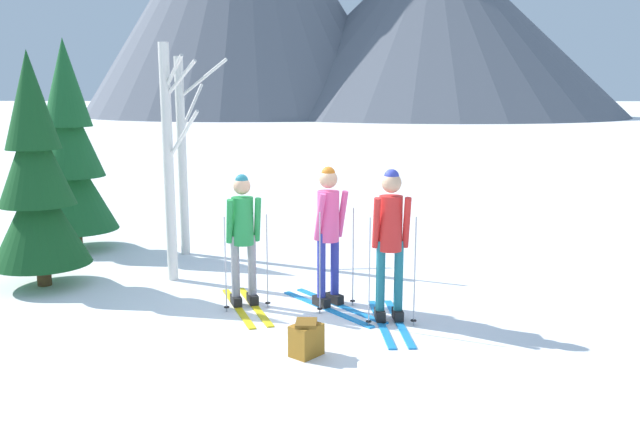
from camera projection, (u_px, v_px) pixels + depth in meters
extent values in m
plane|color=white|center=(309.00, 309.00, 8.71)|extent=(400.00, 400.00, 0.00)
cube|color=yellow|center=(254.00, 306.00, 8.78)|extent=(0.68, 1.60, 0.02)
cube|color=yellow|center=(238.00, 308.00, 8.72)|extent=(0.68, 1.60, 0.02)
cube|color=black|center=(253.00, 299.00, 8.86)|extent=(0.20, 0.28, 0.12)
cylinder|color=gray|center=(252.00, 265.00, 8.78)|extent=(0.11, 0.11, 0.82)
cube|color=black|center=(236.00, 300.00, 8.79)|extent=(0.20, 0.28, 0.12)
cylinder|color=gray|center=(235.00, 267.00, 8.71)|extent=(0.11, 0.11, 0.82)
cylinder|color=#238C42|center=(243.00, 221.00, 8.63)|extent=(0.28, 0.28, 0.61)
sphere|color=tan|center=(242.00, 186.00, 8.54)|extent=(0.22, 0.22, 0.22)
sphere|color=#1E6B7A|center=(242.00, 181.00, 8.53)|extent=(0.17, 0.17, 0.17)
cylinder|color=#238C42|center=(257.00, 220.00, 8.63)|extent=(0.15, 0.21, 0.58)
cylinder|color=#238C42|center=(230.00, 221.00, 8.51)|extent=(0.15, 0.21, 0.58)
cylinder|color=#A5A5AD|center=(267.00, 261.00, 8.64)|extent=(0.02, 0.02, 1.23)
cylinder|color=black|center=(268.00, 303.00, 8.75)|extent=(0.07, 0.07, 0.01)
cylinder|color=#A5A5AD|center=(225.00, 265.00, 8.47)|extent=(0.02, 0.02, 1.23)
cylinder|color=black|center=(227.00, 307.00, 8.58)|extent=(0.07, 0.07, 0.01)
cube|color=#384C99|center=(240.00, 216.00, 8.78)|extent=(0.30, 0.24, 0.36)
cube|color=#1E84D1|center=(339.00, 305.00, 8.81)|extent=(1.21, 1.45, 0.02)
cube|color=#1E84D1|center=(326.00, 308.00, 8.68)|extent=(1.21, 1.45, 0.02)
cube|color=black|center=(335.00, 298.00, 8.88)|extent=(0.25, 0.27, 0.12)
cylinder|color=#2D389E|center=(335.00, 263.00, 8.79)|extent=(0.11, 0.11, 0.87)
cube|color=black|center=(321.00, 301.00, 8.75)|extent=(0.25, 0.27, 0.12)
cylinder|color=#2D389E|center=(321.00, 266.00, 8.66)|extent=(0.11, 0.11, 0.87)
cylinder|color=#E55193|center=(328.00, 216.00, 8.60)|extent=(0.28, 0.28, 0.65)
sphere|color=tan|center=(328.00, 179.00, 8.51)|extent=(0.23, 0.23, 0.23)
sphere|color=#B76019|center=(328.00, 173.00, 8.49)|extent=(0.18, 0.18, 0.18)
cylinder|color=#E55193|center=(342.00, 214.00, 8.66)|extent=(0.19, 0.21, 0.62)
cylinder|color=#E55193|center=(320.00, 217.00, 8.44)|extent=(0.19, 0.21, 0.62)
cylinder|color=#A5A5AD|center=(353.00, 257.00, 8.72)|extent=(0.02, 0.02, 1.30)
cylinder|color=black|center=(353.00, 301.00, 8.84)|extent=(0.07, 0.07, 0.01)
cylinder|color=#A5A5AD|center=(320.00, 263.00, 8.40)|extent=(0.02, 0.02, 1.30)
cylinder|color=black|center=(320.00, 309.00, 8.52)|extent=(0.07, 0.07, 0.01)
cube|color=#1E84D1|center=(399.00, 323.00, 8.15)|extent=(0.26, 1.70, 0.02)
cube|color=#1E84D1|center=(381.00, 323.00, 8.14)|extent=(0.26, 1.70, 0.02)
cube|color=black|center=(398.00, 314.00, 8.24)|extent=(0.13, 0.27, 0.12)
cylinder|color=#1E6B7A|center=(399.00, 276.00, 8.15)|extent=(0.11, 0.11, 0.88)
cube|color=black|center=(380.00, 315.00, 8.23)|extent=(0.13, 0.27, 0.12)
cylinder|color=#1E6B7A|center=(380.00, 277.00, 8.13)|extent=(0.11, 0.11, 0.88)
cylinder|color=red|center=(391.00, 223.00, 8.01)|extent=(0.28, 0.28, 0.66)
sphere|color=tan|center=(391.00, 183.00, 7.92)|extent=(0.24, 0.24, 0.24)
sphere|color=#2D389E|center=(392.00, 177.00, 7.91)|extent=(0.18, 0.18, 0.18)
cylinder|color=red|center=(407.00, 223.00, 7.96)|extent=(0.10, 0.22, 0.63)
cylinder|color=red|center=(376.00, 223.00, 7.94)|extent=(0.10, 0.22, 0.63)
cylinder|color=#A5A5AD|center=(415.00, 272.00, 7.96)|extent=(0.02, 0.02, 1.32)
cylinder|color=black|center=(413.00, 321.00, 8.08)|extent=(0.07, 0.07, 0.01)
cylinder|color=#A5A5AD|center=(369.00, 273.00, 7.93)|extent=(0.02, 0.02, 1.32)
cylinder|color=black|center=(369.00, 321.00, 8.04)|extent=(0.07, 0.07, 0.01)
cube|color=maroon|center=(388.00, 218.00, 8.17)|extent=(0.27, 0.18, 0.36)
cylinder|color=#51381E|center=(75.00, 229.00, 11.98)|extent=(0.22, 0.22, 0.71)
cone|color=#195628|center=(73.00, 188.00, 11.83)|extent=(1.51, 1.51, 1.49)
cone|color=#195628|center=(69.00, 133.00, 11.65)|extent=(1.16, 1.16, 1.49)
cone|color=#195628|center=(65.00, 82.00, 11.49)|extent=(0.83, 0.83, 1.49)
cylinder|color=#51381E|center=(43.00, 264.00, 9.70)|extent=(0.20, 0.20, 0.64)
cone|color=#14471E|center=(39.00, 217.00, 9.57)|extent=(1.38, 1.38, 1.36)
cone|color=#14471E|center=(34.00, 157.00, 9.41)|extent=(1.05, 1.05, 1.36)
cone|color=#14471E|center=(30.00, 100.00, 9.26)|extent=(0.75, 0.75, 1.36)
cylinder|color=silver|center=(168.00, 165.00, 9.73)|extent=(0.15, 0.15, 3.43)
cylinder|color=silver|center=(174.00, 71.00, 9.32)|extent=(0.37, 0.37, 0.47)
cylinder|color=silver|center=(181.00, 78.00, 9.32)|extent=(0.55, 0.41, 0.52)
cylinder|color=silver|center=(183.00, 135.00, 9.44)|extent=(0.58, 0.47, 0.73)
cylinder|color=silver|center=(182.00, 158.00, 11.34)|extent=(0.15, 0.15, 3.32)
cylinder|color=silver|center=(192.00, 107.00, 11.42)|extent=(0.31, 0.55, 0.80)
cylinder|color=silver|center=(203.00, 78.00, 10.95)|extent=(0.88, 0.36, 0.64)
cube|color=#99661E|center=(306.00, 340.00, 7.13)|extent=(0.39, 0.40, 0.34)
cube|color=brown|center=(306.00, 323.00, 7.10)|extent=(0.22, 0.28, 0.04)
cone|color=slate|center=(432.00, 25.00, 77.80)|extent=(43.89, 43.89, 20.67)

